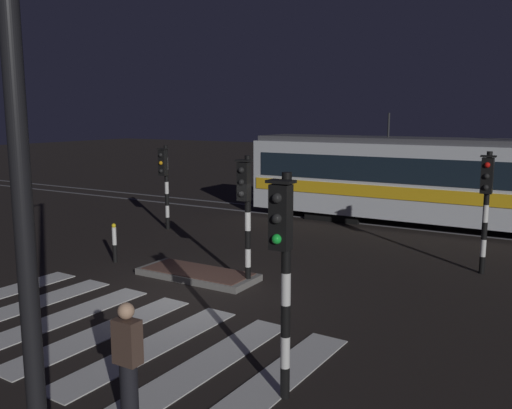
# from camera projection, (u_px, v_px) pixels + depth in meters

# --- Properties ---
(ground_plane) EXTENTS (120.00, 120.00, 0.00)m
(ground_plane) POSITION_uv_depth(u_px,v_px,m) (188.00, 294.00, 12.60)
(ground_plane) COLOR black
(rail_near) EXTENTS (80.00, 0.12, 0.03)m
(rail_near) POSITION_uv_depth(u_px,v_px,m) (347.00, 222.00, 20.96)
(rail_near) COLOR #59595E
(rail_near) RESTS_ON ground
(rail_far) EXTENTS (80.00, 0.12, 0.03)m
(rail_far) POSITION_uv_depth(u_px,v_px,m) (360.00, 216.00, 22.17)
(rail_far) COLOR #59595E
(rail_far) RESTS_ON ground
(crosswalk_zebra) EXTENTS (8.32, 4.51, 0.02)m
(crosswalk_zebra) POSITION_uv_depth(u_px,v_px,m) (103.00, 332.00, 10.37)
(crosswalk_zebra) COLOR silver
(crosswalk_zebra) RESTS_ON ground
(traffic_island) EXTENTS (3.11, 1.24, 0.18)m
(traffic_island) POSITION_uv_depth(u_px,v_px,m) (198.00, 274.00, 13.86)
(traffic_island) COLOR slate
(traffic_island) RESTS_ON ground
(traffic_light_corner_far_left) EXTENTS (0.36, 0.42, 3.01)m
(traffic_light_corner_far_left) POSITION_uv_depth(u_px,v_px,m) (165.00, 175.00, 19.33)
(traffic_light_corner_far_left) COLOR black
(traffic_light_corner_far_left) RESTS_ON ground
(traffic_light_corner_near_right) EXTENTS (0.36, 0.42, 3.32)m
(traffic_light_corner_near_right) POSITION_uv_depth(u_px,v_px,m) (283.00, 254.00, 7.56)
(traffic_light_corner_near_right) COLOR black
(traffic_light_corner_near_right) RESTS_ON ground
(traffic_light_median_centre) EXTENTS (0.36, 0.42, 3.15)m
(traffic_light_median_centre) POSITION_uv_depth(u_px,v_px,m) (246.00, 201.00, 12.87)
(traffic_light_median_centre) COLOR black
(traffic_light_median_centre) RESTS_ON ground
(traffic_light_corner_far_right) EXTENTS (0.36, 0.42, 3.18)m
(traffic_light_corner_far_right) POSITION_uv_depth(u_px,v_px,m) (486.00, 194.00, 13.81)
(traffic_light_corner_far_right) COLOR black
(traffic_light_corner_far_right) RESTS_ON ground
(tram) EXTENTS (14.84, 2.58, 4.15)m
(tram) POSITION_uv_depth(u_px,v_px,m) (447.00, 181.00, 19.53)
(tram) COLOR silver
(tram) RESTS_ON ground
(pedestrian_waiting_at_kerb) EXTENTS (0.36, 0.24, 1.71)m
(pedestrian_waiting_at_kerb) POSITION_uv_depth(u_px,v_px,m) (128.00, 364.00, 7.14)
(pedestrian_waiting_at_kerb) COLOR black
(pedestrian_waiting_at_kerb) RESTS_ON ground
(bollard_island_edge) EXTENTS (0.12, 0.12, 1.11)m
(bollard_island_edge) POSITION_uv_depth(u_px,v_px,m) (115.00, 243.00, 15.22)
(bollard_island_edge) COLOR black
(bollard_island_edge) RESTS_ON ground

